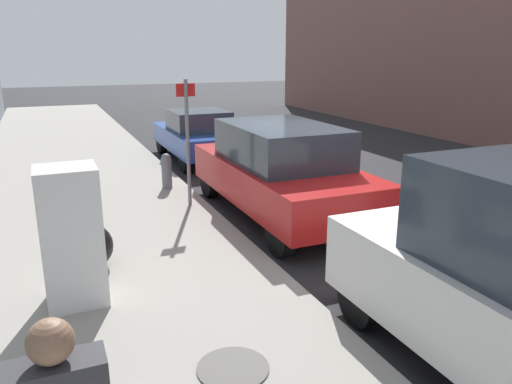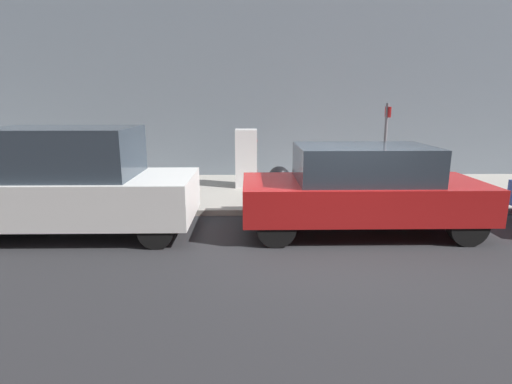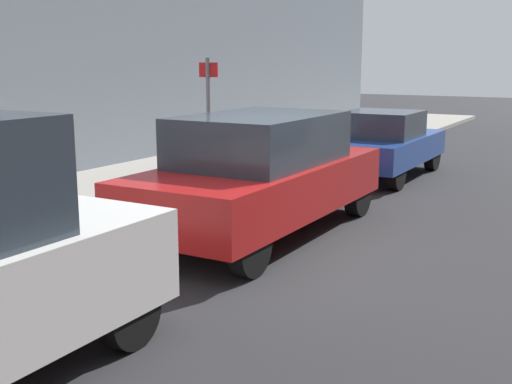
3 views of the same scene
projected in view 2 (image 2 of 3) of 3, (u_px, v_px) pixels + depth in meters
ground_plane at (337, 243)px, 7.52m from camera, size 80.00×80.00×0.00m
sidewalk_slab at (306, 191)px, 11.53m from camera, size 4.56×44.00×0.14m
building_facade_near at (295, 49)px, 14.00m from camera, size 2.47×39.60×8.76m
discarded_refrigerator at (246, 158)px, 11.71m from camera, size 0.69×0.63×1.68m
manhole_cover at (171, 196)px, 10.63m from camera, size 0.70×0.70×0.02m
street_sign_post at (385, 149)px, 9.37m from camera, size 0.36×0.07×2.43m
fire_hydrant at (437, 188)px, 9.73m from camera, size 0.22×0.22×0.78m
trash_bag at (279, 177)px, 11.60m from camera, size 0.63×0.63×0.63m
pedestrian_walking_far at (126, 152)px, 11.85m from camera, size 0.49×0.23×1.71m
parked_van_white at (68, 183)px, 7.87m from camera, size 2.03×4.94×2.12m
parked_suv_red at (362, 188)px, 8.00m from camera, size 1.96×4.75×1.76m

